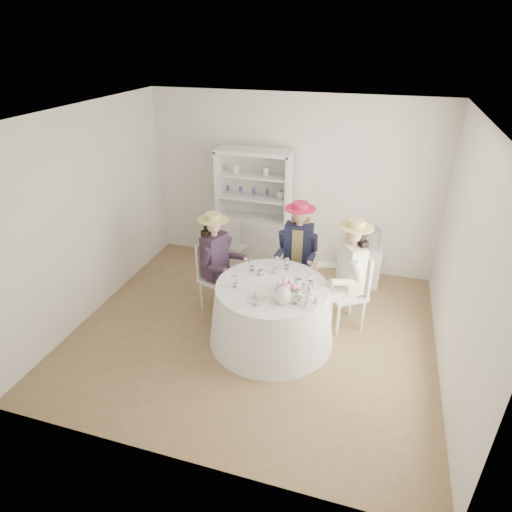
# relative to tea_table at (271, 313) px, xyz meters

# --- Properties ---
(ground) EXTENTS (4.50, 4.50, 0.00)m
(ground) POSITION_rel_tea_table_xyz_m (-0.25, 0.07, -0.39)
(ground) COLOR brown
(ground) RESTS_ON ground
(ceiling) EXTENTS (4.50, 4.50, 0.00)m
(ceiling) POSITION_rel_tea_table_xyz_m (-0.25, 0.07, 2.31)
(ceiling) COLOR white
(ceiling) RESTS_ON wall_back
(wall_back) EXTENTS (4.50, 0.00, 4.50)m
(wall_back) POSITION_rel_tea_table_xyz_m (-0.25, 2.07, 0.96)
(wall_back) COLOR white
(wall_back) RESTS_ON ground
(wall_front) EXTENTS (4.50, 0.00, 4.50)m
(wall_front) POSITION_rel_tea_table_xyz_m (-0.25, -1.93, 0.96)
(wall_front) COLOR white
(wall_front) RESTS_ON ground
(wall_left) EXTENTS (0.00, 4.50, 4.50)m
(wall_left) POSITION_rel_tea_table_xyz_m (-2.50, 0.07, 0.96)
(wall_left) COLOR white
(wall_left) RESTS_ON ground
(wall_right) EXTENTS (0.00, 4.50, 4.50)m
(wall_right) POSITION_rel_tea_table_xyz_m (2.00, 0.07, 0.96)
(wall_right) COLOR white
(wall_right) RESTS_ON ground
(tea_table) EXTENTS (1.55, 1.55, 0.78)m
(tea_table) POSITION_rel_tea_table_xyz_m (0.00, 0.00, 0.00)
(tea_table) COLOR white
(tea_table) RESTS_ON ground
(hutch) EXTENTS (1.14, 0.45, 1.92)m
(hutch) POSITION_rel_tea_table_xyz_m (-0.77, 1.81, 0.29)
(hutch) COLOR silver
(hutch) RESTS_ON ground
(side_table) EXTENTS (0.40, 0.40, 0.62)m
(side_table) POSITION_rel_tea_table_xyz_m (1.05, 1.74, -0.08)
(side_table) COLOR silver
(side_table) RESTS_ON ground
(hatbox) EXTENTS (0.32, 0.32, 0.28)m
(hatbox) POSITION_rel_tea_table_xyz_m (1.05, 1.74, 0.37)
(hatbox) COLOR black
(hatbox) RESTS_ON side_table
(guest_left) EXTENTS (0.58, 0.53, 1.41)m
(guest_left) POSITION_rel_tea_table_xyz_m (-0.89, 0.46, 0.41)
(guest_left) COLOR silver
(guest_left) RESTS_ON ground
(guest_mid) EXTENTS (0.53, 0.55, 1.47)m
(guest_mid) POSITION_rel_tea_table_xyz_m (0.11, 1.00, 0.44)
(guest_mid) COLOR silver
(guest_mid) RESTS_ON ground
(guest_right) EXTENTS (0.64, 0.60, 1.50)m
(guest_right) POSITION_rel_tea_table_xyz_m (0.84, 0.54, 0.46)
(guest_right) COLOR silver
(guest_right) RESTS_ON ground
(spare_chair) EXTENTS (0.47, 0.47, 0.91)m
(spare_chair) POSITION_rel_tea_table_xyz_m (-1.03, 1.56, 0.10)
(spare_chair) COLOR silver
(spare_chair) RESTS_ON ground
(teacup_a) EXTENTS (0.10, 0.10, 0.06)m
(teacup_a) POSITION_rel_tea_table_xyz_m (-0.20, 0.20, 0.42)
(teacup_a) COLOR white
(teacup_a) RESTS_ON tea_table
(teacup_b) EXTENTS (0.09, 0.09, 0.06)m
(teacup_b) POSITION_rel_tea_table_xyz_m (-0.04, 0.30, 0.42)
(teacup_b) COLOR white
(teacup_b) RESTS_ON tea_table
(teacup_c) EXTENTS (0.10, 0.10, 0.07)m
(teacup_c) POSITION_rel_tea_table_xyz_m (0.29, 0.11, 0.43)
(teacup_c) COLOR white
(teacup_c) RESTS_ON tea_table
(flower_bowl) EXTENTS (0.31, 0.31, 0.06)m
(flower_bowl) POSITION_rel_tea_table_xyz_m (0.20, -0.10, 0.42)
(flower_bowl) COLOR white
(flower_bowl) RESTS_ON tea_table
(flower_arrangement) EXTENTS (0.20, 0.20, 0.07)m
(flower_arrangement) POSITION_rel_tea_table_xyz_m (0.20, -0.09, 0.49)
(flower_arrangement) COLOR pink
(flower_arrangement) RESTS_ON tea_table
(table_teapot) EXTENTS (0.28, 0.20, 0.21)m
(table_teapot) POSITION_rel_tea_table_xyz_m (0.21, -0.30, 0.48)
(table_teapot) COLOR white
(table_teapot) RESTS_ON tea_table
(sandwich_plate) EXTENTS (0.27, 0.27, 0.06)m
(sandwich_plate) POSITION_rel_tea_table_xyz_m (-0.07, -0.31, 0.41)
(sandwich_plate) COLOR white
(sandwich_plate) RESTS_ON tea_table
(cupcake_stand) EXTENTS (0.26, 0.26, 0.25)m
(cupcake_stand) POSITION_rel_tea_table_xyz_m (0.48, -0.23, 0.48)
(cupcake_stand) COLOR white
(cupcake_stand) RESTS_ON tea_table
(stemware_set) EXTENTS (0.92, 0.96, 0.15)m
(stemware_set) POSITION_rel_tea_table_xyz_m (0.00, 0.00, 0.47)
(stemware_set) COLOR white
(stemware_set) RESTS_ON tea_table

